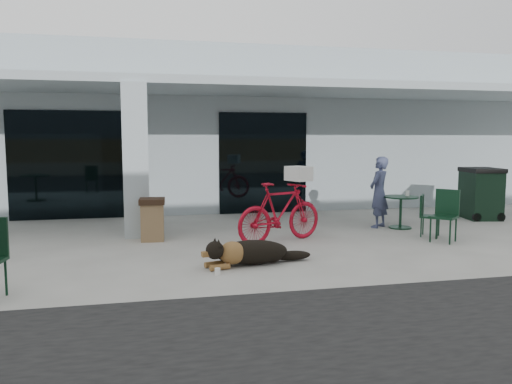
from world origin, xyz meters
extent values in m
plane|color=#B2B0A8|center=(0.00, 0.00, 0.00)|extent=(80.00, 80.00, 0.00)
cube|color=#9EADB3|center=(0.00, 8.50, 2.25)|extent=(22.00, 7.00, 4.50)
cube|color=black|center=(-3.20, 4.98, 1.35)|extent=(2.80, 0.06, 2.70)
cube|color=black|center=(1.80, 4.98, 1.35)|extent=(2.40, 0.06, 2.70)
cube|color=#9EADB3|center=(-1.50, 2.30, 1.56)|extent=(0.50, 0.50, 3.12)
cube|color=#9EADB3|center=(0.00, 3.60, 3.21)|extent=(22.00, 2.80, 0.18)
imported|color=#AD0E22|center=(1.22, 1.11, 0.59)|extent=(2.02, 1.25, 1.18)
cube|color=white|center=(1.64, 1.28, 1.32)|extent=(0.51, 0.58, 0.29)
cylinder|color=white|center=(-0.31, -0.98, 0.05)|extent=(0.09, 0.09, 0.10)
imported|color=#3B4263|center=(3.83, 2.20, 0.80)|extent=(0.70, 0.66, 1.61)
cylinder|color=white|center=(4.44, 2.04, 0.78)|extent=(0.11, 0.11, 0.12)
camera|label=1|loc=(-1.31, -8.12, 2.00)|focal=35.00mm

